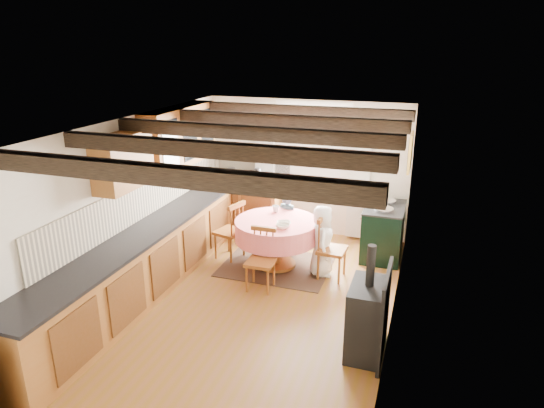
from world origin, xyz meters
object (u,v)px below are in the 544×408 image
(dining_table, at_px, (276,244))
(child_far, at_px, (287,222))
(chair_left, at_px, (229,230))
(cast_iron_stove, at_px, (368,301))
(chair_near, at_px, (260,260))
(aga_range, at_px, (383,231))
(child_right, at_px, (322,241))
(chair_right, at_px, (332,248))
(cup, at_px, (276,209))

(dining_table, height_order, child_far, child_far)
(chair_left, xyz_separation_m, cast_iron_stove, (2.45, -1.84, 0.18))
(cast_iron_stove, bearing_deg, chair_near, 148.11)
(aga_range, bearing_deg, dining_table, -148.92)
(chair_near, distance_m, child_far, 1.36)
(aga_range, bearing_deg, chair_left, -160.41)
(cast_iron_stove, bearing_deg, dining_table, 132.74)
(child_far, bearing_deg, cast_iron_stove, 144.32)
(dining_table, bearing_deg, child_right, -2.49)
(chair_near, height_order, child_right, child_right)
(chair_right, xyz_separation_m, cup, (-1.02, 0.45, 0.34))
(chair_right, relative_size, child_far, 0.93)
(chair_left, distance_m, aga_range, 2.48)
(child_far, xyz_separation_m, child_right, (0.72, -0.64, 0.03))
(child_right, bearing_deg, cast_iron_stove, -166.78)
(chair_right, distance_m, aga_range, 1.19)
(chair_left, distance_m, cast_iron_stove, 3.07)
(cup, bearing_deg, chair_near, -82.94)
(chair_right, height_order, cup, chair_right)
(chair_left, distance_m, child_far, 0.97)
(cast_iron_stove, bearing_deg, chair_right, 113.85)
(dining_table, distance_m, chair_right, 0.90)
(chair_near, relative_size, aga_range, 0.94)
(cast_iron_stove, relative_size, child_right, 1.21)
(aga_range, height_order, child_far, child_far)
(chair_right, relative_size, cast_iron_stove, 0.73)
(chair_near, xyz_separation_m, cast_iron_stove, (1.62, -1.01, 0.21))
(dining_table, distance_m, child_right, 0.74)
(chair_near, distance_m, aga_range, 2.25)
(aga_range, xyz_separation_m, cast_iron_stove, (0.11, -2.67, 0.22))
(chair_right, xyz_separation_m, cast_iron_stove, (0.74, -1.67, 0.18))
(chair_right, bearing_deg, dining_table, 87.48)
(child_right, relative_size, cup, 9.81)
(cup, bearing_deg, chair_left, -158.20)
(child_far, bearing_deg, chair_left, 52.62)
(chair_right, relative_size, aga_range, 1.01)
(child_right, bearing_deg, chair_right, -123.78)
(chair_left, height_order, cup, chair_left)
(cup, bearing_deg, child_right, -24.68)
(chair_left, relative_size, cup, 8.68)
(child_right, bearing_deg, chair_near, 120.96)
(chair_left, distance_m, child_right, 1.54)
(dining_table, bearing_deg, chair_left, 174.27)
(chair_left, bearing_deg, dining_table, 100.05)
(chair_left, bearing_deg, cup, 127.58)
(cast_iron_stove, xyz_separation_m, child_far, (-1.63, 2.37, -0.14))
(cup, bearing_deg, dining_table, -70.06)
(chair_near, height_order, cup, chair_near)
(aga_range, relative_size, child_right, 0.87)
(aga_range, xyz_separation_m, child_right, (-0.80, -0.94, 0.11))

